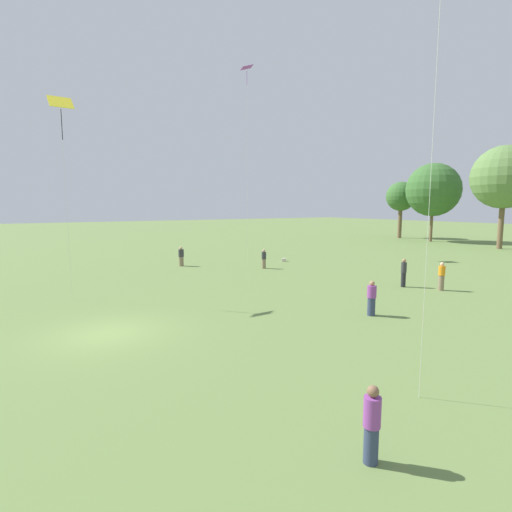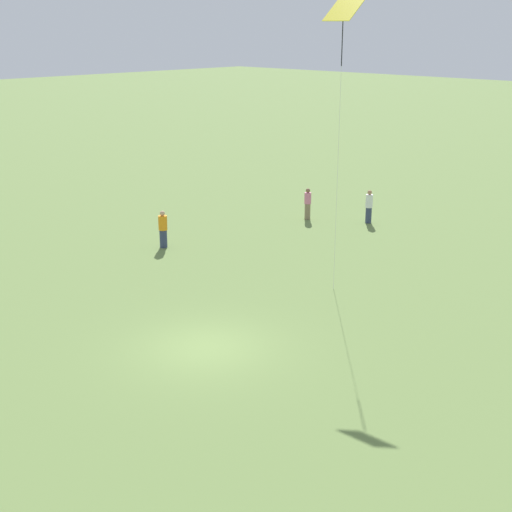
{
  "view_description": "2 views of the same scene",
  "coord_description": "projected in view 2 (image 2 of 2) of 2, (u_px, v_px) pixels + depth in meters",
  "views": [
    {
      "loc": [
        16.55,
        -3.14,
        5.18
      ],
      "look_at": [
        -0.95,
        7.71,
        2.58
      ],
      "focal_mm": 28.0,
      "sensor_mm": 36.0,
      "label": 1
    },
    {
      "loc": [
        14.14,
        15.99,
        10.05
      ],
      "look_at": [
        1.04,
        3.3,
        4.14
      ],
      "focal_mm": 50.0,
      "sensor_mm": 36.0,
      "label": 2
    }
  ],
  "objects": [
    {
      "name": "person_3",
      "position": [
        163.0,
        229.0,
        33.61
      ],
      "size": [
        0.59,
        0.59,
        1.79
      ],
      "rotation": [
        0.0,
        0.0,
        0.72
      ],
      "color": "#333D5B",
      "rests_on": "ground_plane"
    },
    {
      "name": "person_10",
      "position": [
        369.0,
        207.0,
        37.8
      ],
      "size": [
        0.4,
        0.4,
        1.79
      ],
      "rotation": [
        0.0,
        0.0,
        1.51
      ],
      "color": "#333D5B",
      "rests_on": "ground_plane"
    },
    {
      "name": "ground_plane",
      "position": [
        206.0,
        347.0,
        23.34
      ],
      "size": [
        240.0,
        240.0,
        0.0
      ],
      "primitive_type": "plane",
      "color": "olive"
    },
    {
      "name": "person_4",
      "position": [
        308.0,
        204.0,
        38.51
      ],
      "size": [
        0.51,
        0.51,
        1.72
      ],
      "rotation": [
        0.0,
        0.0,
        5.37
      ],
      "color": "#847056",
      "rests_on": "ground_plane"
    },
    {
      "name": "kite_4",
      "position": [
        343.0,
        19.0,
        25.39
      ],
      "size": [
        0.99,
        1.22,
        10.94
      ],
      "rotation": [
        0.0,
        0.0,
        0.83
      ],
      "color": "yellow",
      "rests_on": "ground_plane"
    }
  ]
}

